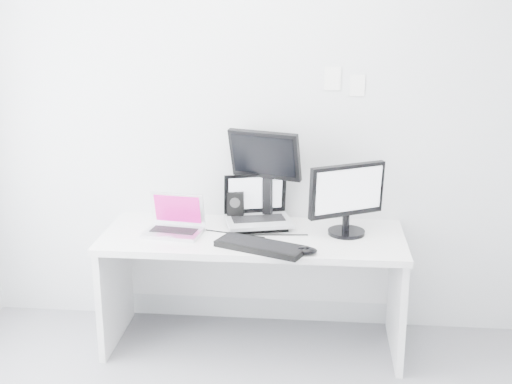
# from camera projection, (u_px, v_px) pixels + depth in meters

# --- Properties ---
(back_wall) EXTENTS (3.60, 0.00, 3.60)m
(back_wall) POSITION_uv_depth(u_px,v_px,m) (258.00, 121.00, 4.17)
(back_wall) COLOR silver
(back_wall) RESTS_ON ground
(desk) EXTENTS (1.80, 0.70, 0.73)m
(desk) POSITION_uv_depth(u_px,v_px,m) (253.00, 290.00, 4.11)
(desk) COLOR silver
(desk) RESTS_ON ground
(macbook) EXTENTS (0.36, 0.29, 0.25)m
(macbook) POSITION_uv_depth(u_px,v_px,m) (172.00, 215.00, 3.97)
(macbook) COLOR silver
(macbook) RESTS_ON desk
(speaker) EXTENTS (0.12, 0.12, 0.20)m
(speaker) POSITION_uv_depth(u_px,v_px,m) (236.00, 206.00, 4.20)
(speaker) COLOR black
(speaker) RESTS_ON desk
(dell_laptop) EXTENTS (0.46, 0.40, 0.33)m
(dell_laptop) POSITION_uv_depth(u_px,v_px,m) (259.00, 203.00, 4.07)
(dell_laptop) COLOR #A7AAAF
(dell_laptop) RESTS_ON desk
(rear_monitor) EXTENTS (0.48, 0.30, 0.61)m
(rear_monitor) POSITION_uv_depth(u_px,v_px,m) (266.00, 176.00, 4.12)
(rear_monitor) COLOR black
(rear_monitor) RESTS_ON desk
(samsung_monitor) EXTENTS (0.53, 0.43, 0.44)m
(samsung_monitor) POSITION_uv_depth(u_px,v_px,m) (348.00, 198.00, 3.95)
(samsung_monitor) COLOR black
(samsung_monitor) RESTS_ON desk
(keyboard) EXTENTS (0.54, 0.37, 0.03)m
(keyboard) POSITION_uv_depth(u_px,v_px,m) (261.00, 246.00, 3.76)
(keyboard) COLOR black
(keyboard) RESTS_ON desk
(mouse) EXTENTS (0.13, 0.09, 0.04)m
(mouse) POSITION_uv_depth(u_px,v_px,m) (306.00, 251.00, 3.69)
(mouse) COLOR black
(mouse) RESTS_ON desk
(wall_note_0) EXTENTS (0.10, 0.00, 0.14)m
(wall_note_0) POSITION_uv_depth(u_px,v_px,m) (333.00, 79.00, 4.04)
(wall_note_0) COLOR white
(wall_note_0) RESTS_ON back_wall
(wall_note_1) EXTENTS (0.09, 0.00, 0.13)m
(wall_note_1) POSITION_uv_depth(u_px,v_px,m) (357.00, 86.00, 4.04)
(wall_note_1) COLOR white
(wall_note_1) RESTS_ON back_wall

